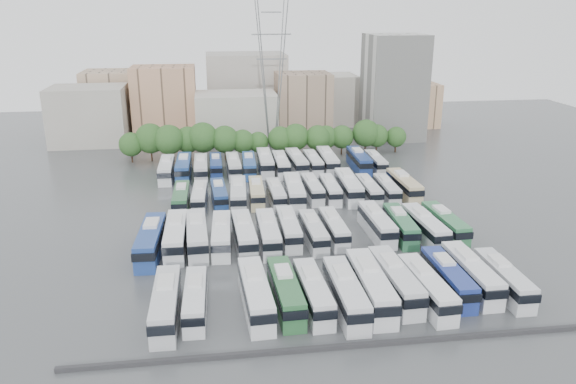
{
  "coord_description": "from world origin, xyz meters",
  "views": [
    {
      "loc": [
        -12.41,
        -80.31,
        32.92
      ],
      "look_at": [
        -0.07,
        8.15,
        3.0
      ],
      "focal_mm": 35.0,
      "sensor_mm": 36.0,
      "label": 1
    }
  ],
  "objects": [
    {
      "name": "bus_r2_s6",
      "position": [
        -1.72,
        11.44,
        1.67
      ],
      "size": [
        2.58,
        10.91,
        3.41
      ],
      "rotation": [
        0.0,
        0.0,
        0.02
      ],
      "color": "silver",
      "rests_on": "ground"
    },
    {
      "name": "tree_line",
      "position": [
        -2.38,
        42.08,
        4.54
      ],
      "size": [
        65.0,
        8.04,
        8.49
      ],
      "color": "black",
      "rests_on": "ground"
    },
    {
      "name": "bus_r1_s0",
      "position": [
        -21.33,
        -7.24,
        2.07
      ],
      "size": [
        3.54,
        13.56,
        4.22
      ],
      "rotation": [
        0.0,
        0.0,
        -0.05
      ],
      "color": "navy",
      "rests_on": "ground"
    },
    {
      "name": "bus_r2_s1",
      "position": [
        -17.95,
        11.09,
        1.78
      ],
      "size": [
        2.72,
        11.6,
        3.63
      ],
      "rotation": [
        0.0,
        0.0,
        -0.02
      ],
      "color": "#2A6339",
      "rests_on": "ground"
    },
    {
      "name": "bus_r0_s1",
      "position": [
        -18.15,
        -24.77,
        1.95
      ],
      "size": [
        2.83,
        12.68,
        3.97
      ],
      "rotation": [
        0.0,
        0.0,
        -0.01
      ],
      "color": "silver",
      "rests_on": "ground"
    },
    {
      "name": "bus_r2_s10",
      "position": [
        11.53,
        12.71,
        2.03
      ],
      "size": [
        3.33,
        13.25,
        4.13
      ],
      "rotation": [
        0.0,
        0.0,
        -0.04
      ],
      "color": "white",
      "rests_on": "ground"
    },
    {
      "name": "city_buildings",
      "position": [
        -7.46,
        71.86,
        7.87
      ],
      "size": [
        102.0,
        35.0,
        20.0
      ],
      "color": "#9E998E",
      "rests_on": "ground"
    },
    {
      "name": "bus_r1_s1",
      "position": [
        -18.01,
        -5.9,
        2.01
      ],
      "size": [
        2.93,
        13.04,
        4.09
      ],
      "rotation": [
        0.0,
        0.0,
        -0.01
      ],
      "color": "white",
      "rests_on": "ground"
    },
    {
      "name": "bus_r3_s12",
      "position": [
        17.97,
        29.91,
        1.97
      ],
      "size": [
        3.05,
        12.83,
        4.01
      ],
      "rotation": [
        0.0,
        0.0,
        -0.02
      ],
      "color": "navy",
      "rests_on": "ground"
    },
    {
      "name": "bus_r3_s4",
      "position": [
        -8.23,
        29.76,
        1.82
      ],
      "size": [
        2.81,
        11.88,
        3.71
      ],
      "rotation": [
        0.0,
        0.0,
        0.02
      ],
      "color": "silver",
      "rests_on": "ground"
    },
    {
      "name": "bus_r1_s12",
      "position": [
        18.14,
        -7.19,
        1.91
      ],
      "size": [
        3.26,
        12.51,
        3.89
      ],
      "rotation": [
        0.0,
        0.0,
        0.05
      ],
      "color": "silver",
      "rests_on": "ground"
    },
    {
      "name": "bus_r3_s3",
      "position": [
        -11.76,
        31.04,
        1.71
      ],
      "size": [
        2.43,
        11.1,
        3.48
      ],
      "rotation": [
        0.0,
        0.0,
        0.0
      ],
      "color": "navy",
      "rests_on": "ground"
    },
    {
      "name": "bus_r0_s10",
      "position": [
        11.44,
        -25.13,
        1.9
      ],
      "size": [
        3.2,
        12.44,
        3.87
      ],
      "rotation": [
        0.0,
        0.0,
        0.04
      ],
      "color": "white",
      "rests_on": "ground"
    },
    {
      "name": "bus_r0_s5",
      "position": [
        -4.81,
        -23.82,
        1.91
      ],
      "size": [
        3.11,
        12.51,
        3.9
      ],
      "rotation": [
        0.0,
        0.0,
        0.03
      ],
      "color": "#2A6235",
      "rests_on": "ground"
    },
    {
      "name": "bus_r0_s6",
      "position": [
        -1.71,
        -24.35,
        1.85
      ],
      "size": [
        3.02,
        12.1,
        3.77
      ],
      "rotation": [
        0.0,
        0.0,
        0.03
      ],
      "color": "silver",
      "rests_on": "ground"
    },
    {
      "name": "bus_r0_s11",
      "position": [
        14.95,
        -23.09,
        1.86
      ],
      "size": [
        2.7,
        12.06,
        3.78
      ],
      "rotation": [
        0.0,
        0.0,
        -0.01
      ],
      "color": "navy",
      "rests_on": "ground"
    },
    {
      "name": "bus_r2_s3",
      "position": [
        -11.54,
        12.45,
        1.71
      ],
      "size": [
        2.98,
        11.22,
        3.49
      ],
      "rotation": [
        0.0,
        0.0,
        0.05
      ],
      "color": "navy",
      "rests_on": "ground"
    },
    {
      "name": "bus_r0_s4",
      "position": [
        -8.25,
        -24.08,
        1.99
      ],
      "size": [
        3.41,
        13.06,
        4.06
      ],
      "rotation": [
        0.0,
        0.0,
        0.05
      ],
      "color": "silver",
      "rests_on": "ground"
    },
    {
      "name": "electricity_pylon",
      "position": [
        2.0,
        50.0,
        18.66
      ],
      "size": [
        9.0,
        6.91,
        33.83
      ],
      "color": "slate",
      "rests_on": "ground"
    },
    {
      "name": "bus_r1_s5",
      "position": [
        -4.97,
        -6.43,
        1.9
      ],
      "size": [
        2.74,
        12.35,
        3.87
      ],
      "rotation": [
        0.0,
        0.0,
        -0.0
      ],
      "color": "silver",
      "rests_on": "ground"
    },
    {
      "name": "bus_r2_s12",
      "position": [
        18.18,
        11.36,
        1.69
      ],
      "size": [
        2.72,
        11.05,
        3.45
      ],
      "rotation": [
        0.0,
        0.0,
        -0.03
      ],
      "color": "silver",
      "rests_on": "ground"
    },
    {
      "name": "bus_r0_s2",
      "position": [
        -14.99,
        -23.96,
        1.72
      ],
      "size": [
        2.69,
        11.24,
        3.51
      ],
      "rotation": [
        0.0,
        0.0,
        -0.02
      ],
      "color": "silver",
      "rests_on": "ground"
    },
    {
      "name": "bus_r2_s2",
      "position": [
        -14.88,
        11.74,
        1.66
      ],
      "size": [
        2.82,
        10.9,
        3.39
      ],
      "rotation": [
        0.0,
        0.0,
        -0.04
      ],
      "color": "silver",
      "rests_on": "ground"
    },
    {
      "name": "bus_r1_s2",
      "position": [
        -15.05,
        -5.98,
        2.0
      ],
      "size": [
        3.36,
        13.08,
        4.07
      ],
      "rotation": [
        0.0,
        0.0,
        0.04
      ],
      "color": "silver",
      "rests_on": "ground"
    },
    {
      "name": "bus_r1_s3",
      "position": [
        -11.61,
        -6.12,
        1.86
      ],
      "size": [
        3.16,
        12.21,
        3.8
      ],
      "rotation": [
        0.0,
        0.0,
        -0.04
      ],
      "color": "silver",
      "rests_on": "ground"
    },
    {
      "name": "bus_r3_s1",
      "position": [
        -18.21,
        29.62,
        1.96
      ],
      "size": [
        3.02,
        12.78,
        4.0
      ],
      "rotation": [
        0.0,
        0.0,
        -0.02
      ],
      "color": "navy",
      "rests_on": "ground"
    },
    {
      "name": "bus_r0_s9",
      "position": [
        8.33,
        -23.15,
        2.01
      ],
      "size": [
        3.26,
        13.14,
        4.1
      ],
      "rotation": [
        0.0,
        0.0,
        0.03
      ],
      "color": "silver",
      "rests_on": "ground"
    },
    {
      "name": "ground",
      "position": [
        0.0,
        0.0,
        0.0
      ],
      "size": [
        220.0,
        220.0,
        0.0
      ],
      "primitive_type": "plane",
      "color": "#424447",
      "rests_on": "ground"
    },
    {
      "name": "bus_r1_s10",
      "position": [
        11.48,
        -5.03,
        1.89
      ],
      "size": [
        2.84,
        12.33,
        3.86
      ],
      "rotation": [
        0.0,
        0.0,
        0.01
      ],
      "color": "silver",
      "rests_on": "ground"
    },
    {
      "name": "bus_r0_s7",
      "position": [
        1.84,
        -25.33,
        2.0
      ],
      "size": [
        2.83,
        12.97,
        4.07
      ],
      "rotation": [
        0.0,
        0.0,
        0.0
      ],
      "color": "silver",
      "rests_on": "ground"
    },
    {
      "name": "bus_r0_s12",
      "position": [
        18.1,
        -22.57,
        1.95
      ],
      "size": [
        2.77,
        12.66,
        3.97
      ],
      "rotation": [
        0.0,
        0.0,
        0.0
      ],
      "color": "silver",
      "rests_on": "ground"
    },
    {
      "name": "bus_r3_s9",
      "position": [
        8.3,
        30.4,
        1.75
      ],
      "size": [
        2.58,
        11.4,
        3.57
      ],
      "rotation": [
        0.0,
        0.0,
        0.01
      ],
      "color": "silver",
      "rests_on": "ground"
    },
    {
      "name": "bus_r2_s9",
      "position": [
        8.13,
        12.54,
        1.7
      ],
      "size": [
        2.68,
        11.06,
        3.45
      ],
      "rotation": [
        0.0,
        0.0,
        -0.03
      ],
      "color": "silver",
      "rests_on": "ground"
    },
    {
      "name": "bus_r3_s13",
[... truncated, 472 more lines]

